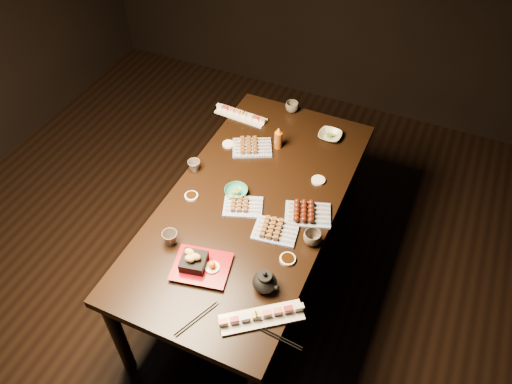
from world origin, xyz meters
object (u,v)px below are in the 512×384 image
Objects in this scene: yakitori_plate_center at (243,204)px; yakitori_plate_left at (252,145)px; sushi_platter_far at (241,114)px; teacup_near_left at (170,238)px; edamame_bowl_green at (236,192)px; dining_table at (253,242)px; teacup_far_right at (292,107)px; edamame_bowl_cream at (330,136)px; yakitori_plate_right at (276,229)px; teapot at (265,280)px; teacup_mid_right at (312,238)px; sushi_platter_near at (262,316)px; teacup_far_left at (194,166)px; tempura_tray at (201,262)px; condiment_bottle at (278,138)px.

yakitori_plate_center is 0.89× the size of yakitori_plate_left.
teacup_near_left reaches higher than sushi_platter_far.
yakitori_plate_left is at bearing 101.51° from edamame_bowl_green.
teacup_far_right is at bearing 85.08° from dining_table.
edamame_bowl_green is 0.93× the size of edamame_bowl_cream.
yakitori_plate_right is 0.67m from yakitori_plate_left.
edamame_bowl_cream reaches higher than dining_table.
teapot is at bearing -73.78° from yakitori_plate_center.
teacup_far_right reaches higher than edamame_bowl_green.
teacup_mid_right is 0.67× the size of teapot.
yakitori_plate_center is at bearing 170.37° from teacup_mid_right.
sushi_platter_far is at bearing 96.30° from teacup_near_left.
yakitori_plate_right is at bearing 68.78° from sushi_platter_near.
yakitori_plate_right is 2.61× the size of teacup_far_right.
edamame_bowl_green is (-0.08, 0.07, -0.01)m from yakitori_plate_center.
sushi_platter_near is 0.17m from teapot.
sushi_platter_far is at bearing 86.99° from teacup_far_left.
teacup_near_left is 0.54m from teapot.
yakitori_plate_center is at bearing -108.04° from edamame_bowl_cream.
teacup_near_left is at bearing 100.25° from sushi_platter_far.
yakitori_plate_center is (0.35, -0.72, 0.01)m from sushi_platter_far.
tempura_tray is 3.42× the size of teacup_near_left.
teacup_far_left is at bearing -112.40° from teacup_far_right.
yakitori_plate_left is 1.80× the size of edamame_bowl_green.
dining_table is at bearing 81.04° from sushi_platter_near.
condiment_bottle is at bearing 46.65° from teacup_far_left.
teacup_far_left is at bearing 138.23° from yakitori_plate_center.
teacup_far_left is at bearing 106.11° from teacup_near_left.
edamame_bowl_cream is (0.02, 0.84, -0.01)m from yakitori_plate_right.
teapot reaches higher than teacup_far_right.
edamame_bowl_green is at bearing -115.39° from edamame_bowl_cream.
sushi_platter_far is 4.03× the size of teacup_far_right.
condiment_bottle is (-0.26, -0.21, 0.06)m from edamame_bowl_cream.
yakitori_plate_left is at bearing 116.42° from yakitori_plate_right.
teacup_far_right is 1.38m from teapot.
teacup_far_right is (0.28, 0.19, 0.01)m from sushi_platter_far.
yakitori_plate_center is 0.45m from tempura_tray.
dining_table is 24.55× the size of teacup_far_left.
yakitori_plate_left is at bearing 84.60° from teacup_near_left.
yakitori_plate_right is 0.34m from teapot.
dining_table is 12.79× the size of edamame_bowl_cream.
yakitori_plate_center reaches higher than edamame_bowl_cream.
tempura_tray is at bearing -163.77° from teapot.
teacup_far_left is at bearing 90.93° from sushi_platter_far.
yakitori_plate_center is at bearing 85.54° from sushi_platter_near.
teacup_near_left is (-0.08, -0.83, 0.01)m from yakitori_plate_left.
teacup_far_left reaches higher than yakitori_plate_center.
sushi_platter_near is 1.17m from condiment_bottle.
dining_table is 0.59m from teacup_mid_right.
teapot is at bearing -74.02° from teacup_far_right.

